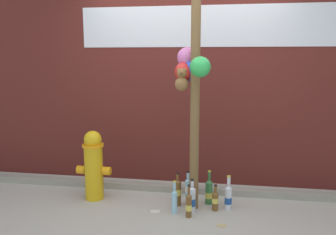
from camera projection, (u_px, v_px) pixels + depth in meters
ground_plane at (172, 225)px, 3.45m from camera, size 14.00×14.00×0.00m
building_wall at (188, 36)px, 4.41m from camera, size 10.00×0.21×3.79m
curb_strip at (182, 189)px, 4.29m from camera, size 8.00×0.12×0.08m
memorial_post at (193, 53)px, 3.60m from camera, size 0.45×0.57×2.95m
fire_hydrant at (94, 165)px, 4.02m from camera, size 0.40×0.24×0.81m
bottle_0 at (228, 197)px, 3.78m from camera, size 0.08×0.08×0.38m
bottle_1 at (209, 192)px, 3.92m from camera, size 0.08×0.08×0.39m
bottle_2 at (192, 199)px, 3.72m from camera, size 0.08×0.08×0.36m
bottle_3 at (174, 200)px, 3.68m from camera, size 0.06×0.06×0.36m
bottle_4 at (215, 200)px, 3.76m from camera, size 0.07×0.07×0.29m
bottle_5 at (189, 205)px, 3.59m from camera, size 0.06×0.06×0.35m
bottle_6 at (178, 192)px, 3.88m from camera, size 0.08×0.08×0.38m
bottle_7 at (188, 187)px, 4.14m from camera, size 0.07×0.07×0.31m
litter_0 at (255, 191)px, 4.30m from camera, size 0.11×0.11×0.01m
litter_1 at (155, 211)px, 3.74m from camera, size 0.11×0.09×0.01m
litter_2 at (222, 226)px, 3.42m from camera, size 0.10×0.09×0.01m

